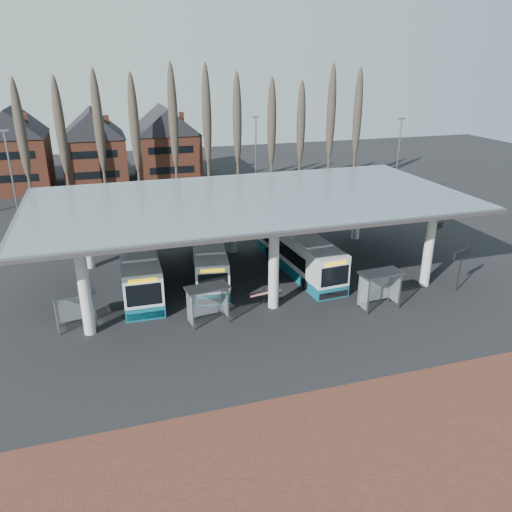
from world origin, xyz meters
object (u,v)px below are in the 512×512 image
object	(u,v)px
shelter_0	(74,302)
shelter_1	(207,296)
shelter_2	(379,281)
bus_1	(208,257)
bus_0	(138,264)
bus_2	(298,252)

from	to	relation	value
shelter_0	shelter_1	world-z (taller)	shelter_1
shelter_0	shelter_2	size ratio (longest dim) A/B	0.93
bus_1	shelter_2	xyz separation A→B (m)	(9.78, -9.08, 0.51)
bus_0	shelter_2	world-z (taller)	bus_0
bus_0	shelter_2	size ratio (longest dim) A/B	4.06
bus_2	shelter_1	world-z (taller)	bus_2
bus_1	bus_2	world-z (taller)	bus_2
bus_0	bus_1	distance (m)	5.37
shelter_0	shelter_2	world-z (taller)	shelter_2
bus_2	bus_0	bearing A→B (deg)	171.12
shelter_0	shelter_2	distance (m)	19.77
shelter_1	shelter_2	size ratio (longest dim) A/B	0.98
bus_2	shelter_2	size ratio (longest dim) A/B	3.95
bus_1	shelter_2	distance (m)	13.35
bus_0	shelter_2	distance (m)	17.53
bus_1	shelter_2	world-z (taller)	bus_1
shelter_1	bus_1	bearing A→B (deg)	69.83
bus_0	shelter_0	bearing A→B (deg)	-126.83
bus_2	shelter_1	bearing A→B (deg)	-148.05
shelter_0	shelter_1	bearing A→B (deg)	-19.56
bus_0	shelter_1	size ratio (longest dim) A/B	4.16
bus_0	bus_1	size ratio (longest dim) A/B	1.08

